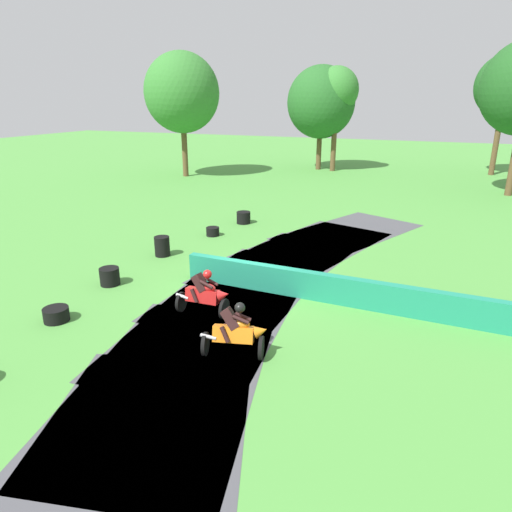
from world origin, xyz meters
The scene contains 14 objects.
ground_plane centered at (0.00, 0.00, 0.00)m, with size 120.00×120.00×0.00m, color #4C933D.
track_asphalt centered at (0.70, -0.02, 0.00)m, with size 7.32×24.47×0.01m.
safety_barrier centered at (4.87, -0.16, 0.45)m, with size 0.30×14.06×0.90m, color #1E8466.
motorcycle_lead_red centered at (-0.32, -2.35, 0.66)m, with size 1.68×0.73×1.42m.
motorcycle_chase_orange centered at (1.48, -4.05, 0.64)m, with size 1.68×1.09×1.43m.
tire_stack_near centered at (-3.47, 7.58, 0.30)m, with size 0.70×0.70×0.60m.
tire_stack_mid_a centered at (-3.90, 5.01, 0.20)m, with size 0.60×0.60×0.40m.
tire_stack_mid_b centered at (-4.47, 1.70, 0.40)m, with size 0.61×0.61×0.80m.
tire_stack_far centered at (-4.43, -1.58, 0.30)m, with size 0.67×0.67×0.60m.
tire_stack_extra_a centered at (-4.08, -4.35, 0.20)m, with size 0.72×0.72×0.40m.
tree_far_right centered at (-13.83, 19.41, 6.41)m, with size 5.79×5.79×9.47m.
tree_mid_rise centered at (-4.82, 27.19, 5.68)m, with size 5.77×5.77×8.73m.
tree_behind_barrier centered at (-3.43, 26.77, 6.59)m, with size 3.63×3.63×8.57m.
tree_distant centered at (9.29, 29.60, 6.92)m, with size 4.62×4.62×9.39m.
Camera 1 is at (5.73, -13.14, 6.08)m, focal length 32.17 mm.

